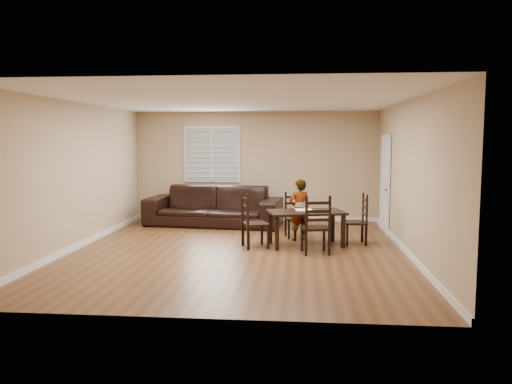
% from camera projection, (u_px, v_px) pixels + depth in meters
% --- Properties ---
extents(ground, '(7.00, 7.00, 0.00)m').
position_uv_depth(ground, '(238.00, 250.00, 9.10)').
color(ground, brown).
rests_on(ground, ground).
extents(room, '(6.04, 7.04, 2.72)m').
position_uv_depth(room, '(241.00, 151.00, 9.08)').
color(room, tan).
rests_on(room, ground).
extents(dining_table, '(1.57, 1.12, 0.66)m').
position_uv_depth(dining_table, '(306.00, 216.00, 9.45)').
color(dining_table, black).
rests_on(dining_table, ground).
extents(chair_near, '(0.50, 0.47, 0.93)m').
position_uv_depth(chair_near, '(295.00, 216.00, 10.36)').
color(chair_near, black).
rests_on(chair_near, ground).
extents(chair_far, '(0.55, 0.52, 1.05)m').
position_uv_depth(chair_far, '(317.00, 228.00, 8.69)').
color(chair_far, black).
rests_on(chair_far, ground).
extents(chair_left, '(0.57, 0.59, 1.04)m').
position_uv_depth(chair_left, '(249.00, 223.00, 9.27)').
color(chair_left, black).
rests_on(chair_left, ground).
extents(chair_right, '(0.44, 0.47, 0.98)m').
position_uv_depth(chair_right, '(361.00, 221.00, 9.61)').
color(chair_right, black).
rests_on(chair_right, ground).
extents(child, '(0.53, 0.45, 1.23)m').
position_uv_depth(child, '(299.00, 210.00, 9.95)').
color(child, gray).
rests_on(child, ground).
extents(napkin, '(0.36, 0.36, 0.00)m').
position_uv_depth(napkin, '(304.00, 210.00, 9.59)').
color(napkin, white).
rests_on(napkin, dining_table).
extents(donut, '(0.11, 0.11, 0.04)m').
position_uv_depth(donut, '(305.00, 209.00, 9.59)').
color(donut, gold).
rests_on(donut, napkin).
extents(sofa, '(3.26, 1.55, 0.92)m').
position_uv_depth(sofa, '(214.00, 206.00, 11.74)').
color(sofa, black).
rests_on(sofa, ground).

